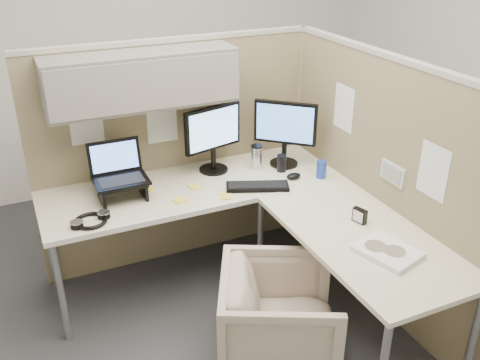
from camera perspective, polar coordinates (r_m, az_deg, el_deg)
name	(u,v)px	position (r m, az deg, el deg)	size (l,w,h in m)	color
ground	(242,316)	(3.57, 0.21, -14.29)	(4.50, 4.50, 0.00)	#2E2E32
partition_back	(161,121)	(3.64, -8.38, 6.24)	(2.00, 0.36, 1.63)	#8E7E5D
partition_right	(375,182)	(3.49, 14.24, -0.17)	(0.07, 2.03, 1.63)	#8E7E5D
desk	(252,211)	(3.32, 1.28, -3.30)	(2.00, 1.98, 0.73)	beige
office_chair	(280,314)	(3.09, 4.25, -14.03)	(0.64, 0.60, 0.66)	beige
monitor_left	(213,134)	(3.65, -2.91, 4.95)	(0.43, 0.20, 0.47)	black
monitor_right	(285,128)	(3.75, 4.83, 5.51)	(0.35, 0.32, 0.47)	black
laptop_station	(120,178)	(3.42, -12.69, 0.22)	(0.33, 0.28, 0.34)	black
keyboard	(257,187)	(3.50, 1.87, -0.70)	(0.41, 0.14, 0.02)	black
mouse	(294,176)	(3.64, 5.74, 0.43)	(0.10, 0.07, 0.04)	black
travel_mug	(256,157)	(3.75, 1.77, 2.50)	(0.08, 0.08, 0.17)	silver
soda_can_green	(321,169)	(3.66, 8.67, 1.13)	(0.07, 0.07, 0.12)	#1E3FA5
soda_can_silver	(282,163)	(3.73, 4.46, 1.81)	(0.07, 0.07, 0.12)	black
sticky_note_c	(147,189)	(3.53, -9.87, -0.99)	(0.08, 0.08, 0.01)	yellow
sticky_note_a	(180,200)	(3.36, -6.40, -2.18)	(0.08, 0.08, 0.01)	yellow
sticky_note_b	(226,197)	(3.38, -1.55, -1.79)	(0.08, 0.08, 0.01)	yellow
sticky_note_d	(195,187)	(3.52, -4.83, -0.72)	(0.08, 0.08, 0.01)	yellow
headphones	(91,220)	(3.22, -15.64, -4.17)	(0.24, 0.24, 0.04)	black
paper_stack	(387,252)	(2.93, 15.45, -7.37)	(0.32, 0.37, 0.03)	white
desk_clock	(360,216)	(3.17, 12.64, -3.73)	(0.06, 0.09, 0.09)	black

